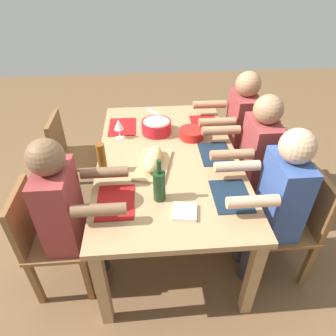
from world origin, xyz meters
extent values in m
plane|color=brown|center=(0.00, 0.00, 0.00)|extent=(8.00, 8.00, 0.00)
cube|color=#A87F56|center=(0.00, 0.00, 0.72)|extent=(1.74, 1.04, 0.04)
cube|color=#A87F56|center=(-0.81, -0.46, 0.35)|extent=(0.07, 0.07, 0.70)
cube|color=#A87F56|center=(0.81, -0.46, 0.35)|extent=(0.07, 0.07, 0.70)
cube|color=#A87F56|center=(-0.81, 0.46, 0.35)|extent=(0.07, 0.07, 0.70)
cube|color=#A87F56|center=(0.81, 0.46, 0.35)|extent=(0.07, 0.07, 0.70)
cube|color=brown|center=(-0.48, -0.76, 0.44)|extent=(0.40, 0.40, 0.03)
cube|color=brown|center=(-0.48, -0.94, 0.65)|extent=(0.38, 0.04, 0.40)
cube|color=brown|center=(-0.65, -0.59, 0.21)|extent=(0.04, 0.04, 0.42)
cube|color=brown|center=(-0.31, -0.59, 0.21)|extent=(0.04, 0.04, 0.42)
cube|color=brown|center=(-0.65, -0.93, 0.21)|extent=(0.04, 0.04, 0.42)
cube|color=brown|center=(-0.31, -0.93, 0.21)|extent=(0.04, 0.04, 0.42)
cube|color=brown|center=(0.48, 0.76, 0.44)|extent=(0.40, 0.40, 0.03)
cube|color=brown|center=(0.48, 0.94, 0.65)|extent=(0.38, 0.04, 0.40)
cube|color=brown|center=(0.65, 0.59, 0.21)|extent=(0.04, 0.04, 0.42)
cube|color=brown|center=(0.31, 0.59, 0.21)|extent=(0.04, 0.04, 0.42)
cube|color=brown|center=(0.65, 0.93, 0.21)|extent=(0.04, 0.04, 0.42)
cube|color=brown|center=(0.31, 0.93, 0.21)|extent=(0.04, 0.04, 0.42)
cylinder|color=#2D2D38|center=(0.56, 0.54, 0.23)|extent=(0.11, 0.11, 0.45)
cylinder|color=#2D2D38|center=(0.40, 0.54, 0.23)|extent=(0.11, 0.11, 0.45)
cube|color=#334C8C|center=(0.48, 0.70, 0.73)|extent=(0.34, 0.20, 0.55)
cylinder|color=tan|center=(0.65, 0.43, 0.85)|extent=(0.07, 0.30, 0.07)
cylinder|color=tan|center=(0.31, 0.43, 0.85)|extent=(0.07, 0.30, 0.07)
sphere|color=tan|center=(0.48, 0.70, 1.09)|extent=(0.21, 0.21, 0.21)
cube|color=brown|center=(0.00, 0.76, 0.44)|extent=(0.40, 0.40, 0.03)
cube|color=brown|center=(0.00, 0.94, 0.65)|extent=(0.38, 0.04, 0.40)
cube|color=brown|center=(0.17, 0.59, 0.21)|extent=(0.04, 0.04, 0.42)
cube|color=brown|center=(-0.17, 0.59, 0.21)|extent=(0.04, 0.04, 0.42)
cube|color=brown|center=(0.17, 0.93, 0.21)|extent=(0.04, 0.04, 0.42)
cube|color=brown|center=(-0.17, 0.93, 0.21)|extent=(0.04, 0.04, 0.42)
cylinder|color=#2D2D38|center=(0.08, 0.54, 0.23)|extent=(0.11, 0.11, 0.45)
cylinder|color=#2D2D38|center=(-0.08, 0.54, 0.23)|extent=(0.11, 0.11, 0.45)
cube|color=maroon|center=(0.00, 0.70, 0.73)|extent=(0.34, 0.20, 0.55)
cylinder|color=#9E7251|center=(0.17, 0.43, 0.85)|extent=(0.07, 0.30, 0.07)
cylinder|color=#9E7251|center=(-0.17, 0.43, 0.85)|extent=(0.07, 0.30, 0.07)
sphere|color=#9E7251|center=(0.00, 0.70, 1.09)|extent=(0.21, 0.21, 0.21)
cube|color=brown|center=(-0.48, 0.76, 0.44)|extent=(0.40, 0.40, 0.03)
cube|color=brown|center=(-0.48, 0.94, 0.65)|extent=(0.38, 0.04, 0.40)
cube|color=brown|center=(-0.31, 0.59, 0.21)|extent=(0.04, 0.04, 0.42)
cube|color=brown|center=(-0.65, 0.59, 0.21)|extent=(0.04, 0.04, 0.42)
cube|color=brown|center=(-0.31, 0.93, 0.21)|extent=(0.04, 0.04, 0.42)
cube|color=brown|center=(-0.65, 0.93, 0.21)|extent=(0.04, 0.04, 0.42)
cylinder|color=#2D2D38|center=(-0.40, 0.54, 0.23)|extent=(0.11, 0.11, 0.45)
cylinder|color=#2D2D38|center=(-0.56, 0.54, 0.23)|extent=(0.11, 0.11, 0.45)
cube|color=maroon|center=(-0.48, 0.70, 0.73)|extent=(0.34, 0.20, 0.55)
cylinder|color=#9E7251|center=(-0.31, 0.43, 0.85)|extent=(0.07, 0.30, 0.07)
cylinder|color=#9E7251|center=(-0.65, 0.43, 0.85)|extent=(0.07, 0.30, 0.07)
sphere|color=#9E7251|center=(-0.48, 0.70, 1.09)|extent=(0.21, 0.21, 0.21)
cube|color=brown|center=(0.48, -0.76, 0.44)|extent=(0.40, 0.40, 0.03)
cube|color=brown|center=(0.48, -0.94, 0.65)|extent=(0.38, 0.04, 0.40)
cube|color=brown|center=(0.31, -0.59, 0.21)|extent=(0.04, 0.04, 0.42)
cube|color=brown|center=(0.65, -0.59, 0.21)|extent=(0.04, 0.04, 0.42)
cube|color=brown|center=(0.31, -0.93, 0.21)|extent=(0.04, 0.04, 0.42)
cube|color=brown|center=(0.65, -0.93, 0.21)|extent=(0.04, 0.04, 0.42)
cylinder|color=#2D2D38|center=(0.40, -0.54, 0.23)|extent=(0.11, 0.11, 0.45)
cylinder|color=#2D2D38|center=(0.56, -0.54, 0.23)|extent=(0.11, 0.11, 0.45)
cube|color=maroon|center=(0.48, -0.70, 0.73)|extent=(0.34, 0.20, 0.55)
cylinder|color=brown|center=(0.31, -0.43, 0.85)|extent=(0.07, 0.30, 0.07)
cylinder|color=brown|center=(0.65, -0.43, 0.85)|extent=(0.07, 0.30, 0.07)
sphere|color=brown|center=(0.48, -0.70, 1.09)|extent=(0.21, 0.21, 0.21)
cylinder|color=#B21923|center=(-0.36, -0.07, 0.79)|extent=(0.25, 0.25, 0.11)
cylinder|color=beige|center=(-0.36, -0.07, 0.83)|extent=(0.22, 0.22, 0.04)
cylinder|color=red|center=(-0.26, 0.21, 0.78)|extent=(0.20, 0.20, 0.07)
cylinder|color=#669E33|center=(-0.26, 0.21, 0.80)|extent=(0.18, 0.18, 0.03)
cube|color=tan|center=(0.12, -0.12, 0.75)|extent=(0.44, 0.31, 0.02)
ellipsoid|color=tan|center=(0.12, -0.12, 0.81)|extent=(0.34, 0.18, 0.09)
cylinder|color=#193819|center=(0.47, -0.09, 0.84)|extent=(0.08, 0.08, 0.20)
cylinder|color=#193819|center=(0.47, -0.09, 0.98)|extent=(0.03, 0.03, 0.09)
cylinder|color=brown|center=(0.15, -0.46, 0.85)|extent=(0.06, 0.06, 0.22)
cylinder|color=silver|center=(-0.30, -0.37, 0.74)|extent=(0.07, 0.07, 0.01)
cylinder|color=silver|center=(-0.30, -0.37, 0.78)|extent=(0.01, 0.01, 0.07)
cone|color=silver|center=(-0.30, -0.37, 0.86)|extent=(0.08, 0.08, 0.08)
cube|color=maroon|center=(-0.48, -0.36, 0.74)|extent=(0.32, 0.23, 0.01)
cube|color=#142333|center=(0.48, 0.36, 0.74)|extent=(0.32, 0.23, 0.01)
cube|color=#142333|center=(0.00, 0.36, 0.74)|extent=(0.32, 0.23, 0.01)
cube|color=maroon|center=(-0.48, 0.36, 0.74)|extent=(0.32, 0.23, 0.01)
cube|color=maroon|center=(0.48, -0.36, 0.74)|extent=(0.32, 0.23, 0.01)
cube|color=silver|center=(-0.72, -0.06, 0.74)|extent=(0.19, 0.17, 0.01)
cube|color=white|center=(0.61, 0.05, 0.75)|extent=(0.16, 0.16, 0.02)
camera|label=1|loc=(1.87, -0.15, 2.01)|focal=32.35mm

